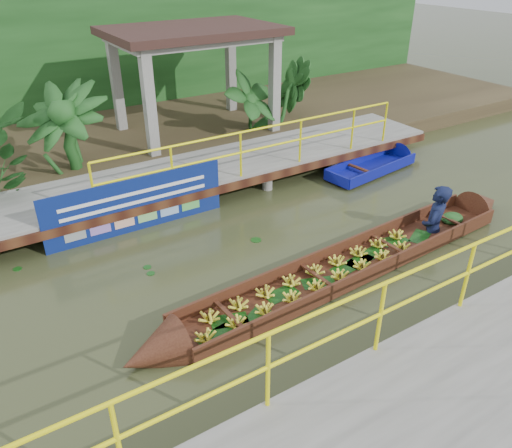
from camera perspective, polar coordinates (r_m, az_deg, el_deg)
ground at (r=8.47m, az=-5.66°, el=-7.23°), size 80.00×80.00×0.00m
land_strip at (r=14.78m, az=-19.31°, el=8.63°), size 30.00×8.00×0.45m
far_dock at (r=11.02m, az=-13.91°, el=3.99°), size 16.00×2.06×1.66m
near_dock at (r=6.44m, az=22.03°, el=-20.67°), size 18.00×2.40×1.73m
pavilion at (r=13.98m, az=-7.24°, el=19.93°), size 4.40×3.00×3.00m
foliage_backdrop at (r=16.71m, az=-22.66°, el=16.68°), size 30.00×0.80×4.00m
vendor_boat at (r=9.20m, az=13.46°, el=-2.33°), size 8.66×1.31×2.27m
moored_blue_boat at (r=13.50m, az=14.89°, el=6.98°), size 3.11×1.18×0.72m
blue_banner at (r=10.10m, az=-13.46°, el=2.15°), size 3.65×0.04×1.14m
tropical_plants at (r=12.22m, az=-22.11°, el=9.19°), size 14.31×1.31×1.63m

